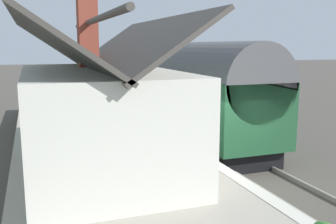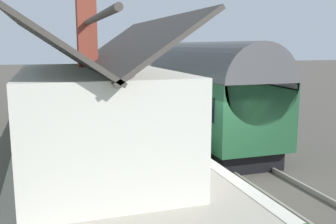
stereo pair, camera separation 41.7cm
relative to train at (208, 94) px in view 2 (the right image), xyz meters
name	(u,v)px [view 2 (the right image)]	position (x,y,z in m)	size (l,w,h in m)	color
ground_plane	(240,184)	(-4.50, 0.90, -2.21)	(160.00, 160.00, 0.00)	#4C473F
platform	(117,184)	(-4.50, 4.69, -1.76)	(32.00, 5.59, 0.90)	#A39B8C
platform_edge_coping	(205,159)	(-4.50, 2.08, -1.30)	(32.00, 0.36, 0.02)	beige
rail_near	(286,176)	(-4.50, -0.72, -2.14)	(52.00, 0.08, 0.14)	gray
rail_far	(245,181)	(-4.50, 0.72, -2.14)	(52.00, 0.08, 0.14)	gray
train	(208,94)	(0.00, 0.00, 0.00)	(8.43, 2.73, 4.32)	black
station_building	(95,113)	(-3.95, 5.13, 0.14)	(7.50, 4.03, 5.05)	silver
bench_near_building	(105,104)	(3.98, 3.68, -0.84)	(1.42, 0.50, 0.88)	teal
bench_by_lamp	(112,110)	(2.02, 3.68, -0.84)	(1.42, 0.49, 0.88)	teal
planter_edge_far	(67,100)	(6.36, 5.36, -0.92)	(0.57, 0.57, 0.80)	gray
planter_bench_right	(68,105)	(4.38, 5.41, -0.88)	(0.62, 0.62, 0.80)	black
planter_edge_near	(35,122)	(0.73, 6.84, -0.91)	(0.43, 0.43, 0.75)	teal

